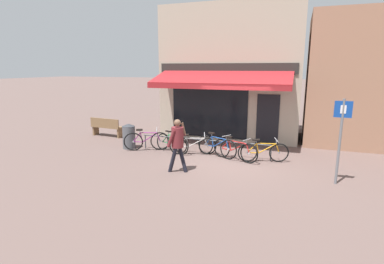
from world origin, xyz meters
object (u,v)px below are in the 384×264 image
object	(u,v)px
bicycle_silver	(193,145)
litter_bin	(129,136)
parking_sign	(341,133)
park_bench	(107,127)
bicycle_green	(172,143)
bicycle_blue	(217,146)
pedestrian_adult	(177,140)
bicycle_red	(235,150)
bicycle_purple	(147,141)
bicycle_orange	(263,152)

from	to	relation	value
bicycle_silver	litter_bin	xyz separation A→B (m)	(-2.69, 0.00, 0.15)
parking_sign	park_bench	distance (m)	9.93
parking_sign	park_bench	world-z (taller)	parking_sign
bicycle_green	bicycle_blue	world-z (taller)	bicycle_blue
bicycle_silver	pedestrian_adult	distance (m)	2.03
park_bench	bicycle_green	bearing A→B (deg)	-14.43
bicycle_red	park_bench	world-z (taller)	park_bench
pedestrian_adult	park_bench	bearing A→B (deg)	154.23
bicycle_red	parking_sign	size ratio (longest dim) A/B	0.72
bicycle_blue	pedestrian_adult	xyz separation A→B (m)	(-0.70, -2.01, 0.63)
bicycle_blue	bicycle_red	size ratio (longest dim) A/B	0.97
parking_sign	park_bench	xyz separation A→B (m)	(-9.47, 2.85, -0.98)
bicycle_purple	litter_bin	size ratio (longest dim) A/B	1.67
bicycle_blue	pedestrian_adult	size ratio (longest dim) A/B	0.99
bicycle_silver	bicycle_orange	distance (m)	2.54
bicycle_red	pedestrian_adult	bearing A→B (deg)	-108.72
bicycle_purple	bicycle_green	distance (m)	1.01
bicycle_green	bicycle_orange	bearing A→B (deg)	19.37
bicycle_red	pedestrian_adult	size ratio (longest dim) A/B	1.02
bicycle_red	park_bench	distance (m)	6.59
bicycle_green	pedestrian_adult	world-z (taller)	pedestrian_adult
bicycle_orange	bicycle_red	bearing A→B (deg)	167.83
bicycle_orange	pedestrian_adult	bearing A→B (deg)	-159.42
bicycle_orange	park_bench	bearing A→B (deg)	150.40
bicycle_purple	bicycle_silver	xyz separation A→B (m)	(1.86, 0.08, -0.04)
parking_sign	park_bench	bearing A→B (deg)	163.24
bicycle_red	pedestrian_adult	xyz separation A→B (m)	(-1.41, -1.78, 0.64)
bicycle_silver	parking_sign	world-z (taller)	parking_sign
bicycle_purple	bicycle_orange	size ratio (longest dim) A/B	0.99
pedestrian_adult	bicycle_blue	bearing A→B (deg)	79.53
pedestrian_adult	litter_bin	bearing A→B (deg)	154.96
bicycle_orange	parking_sign	size ratio (longest dim) A/B	0.71
bicycle_green	parking_sign	size ratio (longest dim) A/B	0.69
bicycle_blue	litter_bin	bearing A→B (deg)	-155.77
bicycle_blue	pedestrian_adult	bearing A→B (deg)	-86.38
bicycle_red	bicycle_orange	world-z (taller)	bicycle_red
bicycle_orange	parking_sign	xyz separation A→B (m)	(2.13, -1.31, 1.09)
bicycle_green	bicycle_silver	world-z (taller)	bicycle_silver
bicycle_blue	park_bench	xyz separation A→B (m)	(-5.67, 1.40, 0.08)
bicycle_green	bicycle_silver	distance (m)	0.88
bicycle_orange	bicycle_green	bearing A→B (deg)	159.82
bicycle_purple	parking_sign	distance (m)	6.74
bicycle_silver	bicycle_red	bearing A→B (deg)	-23.72
park_bench	bicycle_purple	bearing A→B (deg)	-23.15
bicycle_orange	parking_sign	distance (m)	2.73
bicycle_orange	parking_sign	world-z (taller)	parking_sign
bicycle_purple	bicycle_orange	bearing A→B (deg)	-24.66
bicycle_red	parking_sign	bearing A→B (deg)	-1.83
litter_bin	bicycle_green	bearing A→B (deg)	3.12
litter_bin	pedestrian_adult	bearing A→B (deg)	-33.67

